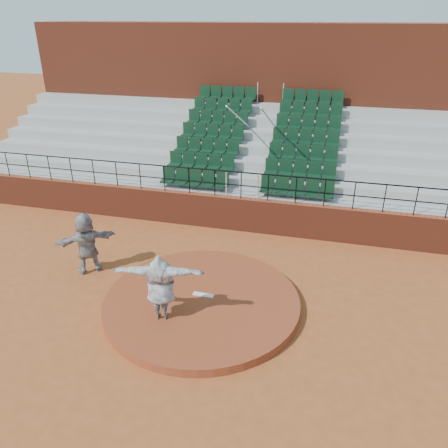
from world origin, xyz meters
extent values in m
plane|color=#9D4C23|center=(0.00, 0.00, 0.00)|extent=(90.00, 90.00, 0.00)
cylinder|color=brown|center=(0.00, 0.00, 0.12)|extent=(5.50, 5.50, 0.25)
cube|color=white|center=(0.00, 0.15, 0.27)|extent=(0.60, 0.15, 0.03)
cube|color=maroon|center=(0.00, 5.00, 0.65)|extent=(24.00, 0.30, 1.30)
cylinder|color=black|center=(0.00, 5.00, 2.30)|extent=(24.00, 0.05, 0.05)
cylinder|color=black|center=(0.00, 5.00, 1.80)|extent=(24.00, 0.04, 0.04)
cylinder|color=black|center=(-10.00, 5.00, 1.80)|extent=(0.04, 0.04, 1.00)
cylinder|color=black|center=(-9.00, 5.00, 1.80)|extent=(0.04, 0.04, 1.00)
cylinder|color=black|center=(-8.00, 5.00, 1.80)|extent=(0.04, 0.04, 1.00)
cylinder|color=black|center=(-7.00, 5.00, 1.80)|extent=(0.04, 0.04, 1.00)
cylinder|color=black|center=(-6.00, 5.00, 1.80)|extent=(0.04, 0.04, 1.00)
cylinder|color=black|center=(-5.00, 5.00, 1.80)|extent=(0.04, 0.04, 1.00)
cylinder|color=black|center=(-4.00, 5.00, 1.80)|extent=(0.04, 0.04, 1.00)
cylinder|color=black|center=(-3.00, 5.00, 1.80)|extent=(0.04, 0.04, 1.00)
cylinder|color=black|center=(-2.00, 5.00, 1.80)|extent=(0.04, 0.04, 1.00)
cylinder|color=black|center=(-1.00, 5.00, 1.80)|extent=(0.04, 0.04, 1.00)
cylinder|color=black|center=(0.00, 5.00, 1.80)|extent=(0.04, 0.04, 1.00)
cylinder|color=black|center=(1.00, 5.00, 1.80)|extent=(0.04, 0.04, 1.00)
cylinder|color=black|center=(2.00, 5.00, 1.80)|extent=(0.04, 0.04, 1.00)
cylinder|color=black|center=(3.00, 5.00, 1.80)|extent=(0.04, 0.04, 1.00)
cylinder|color=black|center=(4.00, 5.00, 1.80)|extent=(0.04, 0.04, 1.00)
cylinder|color=black|center=(5.00, 5.00, 1.80)|extent=(0.04, 0.04, 1.00)
cylinder|color=black|center=(6.00, 5.00, 1.80)|extent=(0.04, 0.04, 1.00)
cylinder|color=black|center=(7.00, 5.00, 1.80)|extent=(0.04, 0.04, 1.00)
cube|color=#9A9994|center=(0.00, 5.58, 0.65)|extent=(24.00, 0.85, 1.30)
cube|color=black|center=(-1.98, 5.59, 1.66)|extent=(2.75, 0.48, 0.72)
cube|color=black|center=(1.98, 5.59, 1.66)|extent=(2.75, 0.48, 0.72)
cube|color=#9A9994|center=(0.00, 6.43, 0.85)|extent=(24.00, 0.85, 1.70)
cube|color=black|center=(-1.98, 6.44, 2.06)|extent=(2.75, 0.48, 0.72)
cube|color=black|center=(1.98, 6.44, 2.06)|extent=(2.75, 0.48, 0.72)
cube|color=#9A9994|center=(0.00, 7.28, 1.05)|extent=(24.00, 0.85, 2.10)
cube|color=black|center=(-1.98, 7.29, 2.46)|extent=(2.75, 0.48, 0.72)
cube|color=black|center=(1.98, 7.29, 2.46)|extent=(2.75, 0.48, 0.72)
cube|color=#9A9994|center=(0.00, 8.12, 1.25)|extent=(24.00, 0.85, 2.50)
cube|color=black|center=(-1.98, 8.13, 2.86)|extent=(2.75, 0.48, 0.72)
cube|color=black|center=(1.98, 8.13, 2.86)|extent=(2.75, 0.48, 0.72)
cube|color=#9A9994|center=(0.00, 8.97, 1.45)|extent=(24.00, 0.85, 2.90)
cube|color=black|center=(-1.98, 8.98, 3.26)|extent=(2.75, 0.48, 0.72)
cube|color=black|center=(1.98, 8.98, 3.26)|extent=(2.75, 0.48, 0.72)
cube|color=#9A9994|center=(0.00, 9.82, 1.65)|extent=(24.00, 0.85, 3.30)
cube|color=black|center=(-1.98, 9.83, 3.66)|extent=(2.75, 0.48, 0.72)
cube|color=black|center=(1.98, 9.83, 3.66)|extent=(2.75, 0.48, 0.72)
cube|color=#9A9994|center=(0.00, 10.68, 1.85)|extent=(24.00, 0.85, 3.70)
cube|color=black|center=(-1.98, 10.69, 4.06)|extent=(2.75, 0.48, 0.72)
cube|color=black|center=(1.98, 10.69, 4.06)|extent=(2.75, 0.48, 0.72)
cylinder|color=silver|center=(-0.60, 8.12, 3.40)|extent=(0.06, 5.97, 2.46)
cylinder|color=silver|center=(0.60, 8.12, 3.40)|extent=(0.06, 5.97, 2.46)
cube|color=maroon|center=(0.00, 12.60, 3.55)|extent=(24.00, 3.00, 7.10)
imported|color=black|center=(-0.76, -1.04, 1.18)|extent=(2.37, 1.03, 1.87)
imported|color=black|center=(-4.03, 0.89, 1.01)|extent=(1.83, 1.62, 2.01)
camera|label=1|loc=(3.14, -9.65, 7.47)|focal=35.00mm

